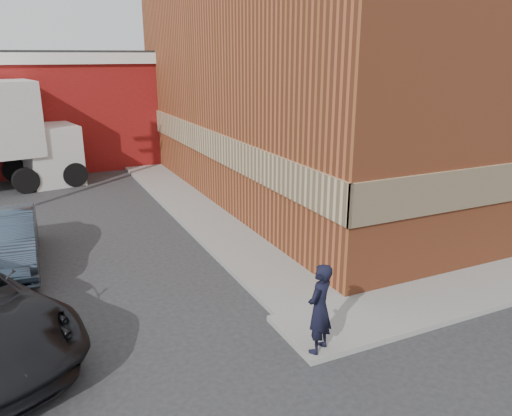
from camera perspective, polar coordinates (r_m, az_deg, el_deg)
name	(u,v)px	position (r m, az deg, el deg)	size (l,w,h in m)	color
ground	(287,316)	(11.07, 3.60, -12.19)	(90.00, 90.00, 0.00)	#28282B
brick_building	(365,73)	(21.87, 12.32, 14.85)	(14.25, 18.25, 9.36)	#9E4928
sidewalk_west	(186,203)	(18.98, -7.96, 0.59)	(1.80, 18.00, 0.12)	gray
man	(320,308)	(9.34, 7.28, -11.31)	(0.63, 0.41, 1.73)	black
sedan	(5,241)	(14.68, -26.76, -3.38)	(1.55, 4.44, 1.46)	#314052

